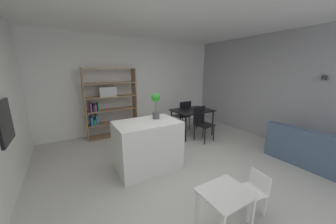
% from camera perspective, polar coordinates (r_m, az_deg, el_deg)
% --- Properties ---
extents(ground_plane, '(8.69, 8.69, 0.00)m').
position_cam_1_polar(ground_plane, '(3.59, 2.06, -18.14)').
color(ground_plane, beige).
extents(ceiling_slab, '(6.32, 5.64, 0.06)m').
position_cam_1_polar(ceiling_slab, '(3.20, 2.56, 30.99)').
color(ceiling_slab, white).
rests_on(ceiling_slab, ground_plane).
extents(back_partition, '(6.32, 0.06, 2.81)m').
position_cam_1_polar(back_partition, '(5.63, -13.51, 8.33)').
color(back_partition, white).
rests_on(back_partition, ground_plane).
extents(right_partition_gray, '(0.06, 5.64, 2.81)m').
position_cam_1_polar(right_partition_gray, '(5.46, 31.32, 6.58)').
color(right_partition_gray, '#9E9EA3').
rests_on(right_partition_gray, ground_plane).
extents(built_in_oven, '(0.06, 0.62, 0.62)m').
position_cam_1_polar(built_in_oven, '(3.39, -43.00, -2.34)').
color(built_in_oven, black).
rests_on(built_in_oven, ground_plane).
extents(kitchen_island, '(1.19, 0.78, 0.94)m').
position_cam_1_polar(kitchen_island, '(3.48, -6.62, -10.58)').
color(kitchen_island, white).
rests_on(kitchen_island, ground_plane).
extents(potted_plant_on_island, '(0.16, 0.16, 0.50)m').
position_cam_1_polar(potted_plant_on_island, '(3.43, -3.99, 2.56)').
color(potted_plant_on_island, '#4C4C51').
rests_on(potted_plant_on_island, kitchen_island).
extents(open_bookshelf, '(1.40, 0.37, 1.93)m').
position_cam_1_polar(open_bookshelf, '(5.21, -18.88, 3.18)').
color(open_bookshelf, '#997551').
rests_on(open_bookshelf, ground_plane).
extents(child_table, '(0.58, 0.49, 0.50)m').
position_cam_1_polar(child_table, '(2.41, 18.04, -24.99)').
color(child_table, white).
rests_on(child_table, ground_plane).
extents(child_chair_right, '(0.38, 0.38, 0.55)m').
position_cam_1_polar(child_chair_right, '(2.82, 25.94, -21.69)').
color(child_chair_right, white).
rests_on(child_chair_right, ground_plane).
extents(dining_table, '(1.09, 0.83, 0.76)m').
position_cam_1_polar(dining_table, '(5.14, 7.83, -0.17)').
color(dining_table, black).
rests_on(dining_table, ground_plane).
extents(dining_chair_far, '(0.42, 0.44, 0.94)m').
position_cam_1_polar(dining_chair_far, '(5.51, 5.01, -0.47)').
color(dining_chair_far, black).
rests_on(dining_chair_far, ground_plane).
extents(dining_chair_near, '(0.48, 0.48, 0.92)m').
position_cam_1_polar(dining_chair_near, '(4.84, 10.87, -2.81)').
color(dining_chair_near, black).
rests_on(dining_chair_near, ground_plane).
extents(sofa, '(0.88, 2.19, 0.76)m').
position_cam_1_polar(sofa, '(4.61, 43.31, -11.02)').
color(sofa, '#475B75').
rests_on(sofa, ground_plane).
extents(wall_sconce_back, '(0.08, 0.08, 0.08)m').
position_cam_1_polar(wall_sconce_back, '(4.96, 41.73, 8.28)').
color(wall_sconce_back, '#333338').
rests_on(wall_sconce_back, ground_plane).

